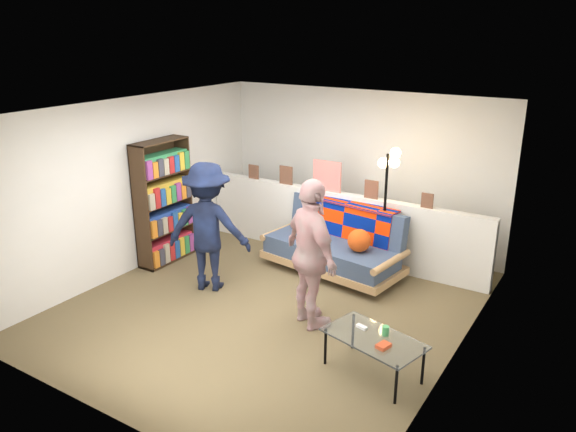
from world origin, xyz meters
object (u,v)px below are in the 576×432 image
object	(u,v)px
coffee_table	(374,340)
bookshelf	(164,206)
person_left	(208,227)
person_right	(311,255)
futon_sofa	(336,245)
floor_lamp	(388,187)

from	to	relation	value
coffee_table	bookshelf	bearing A→B (deg)	164.60
coffee_table	person_left	distance (m)	2.74
coffee_table	person_right	world-z (taller)	person_right
futon_sofa	bookshelf	distance (m)	2.52
bookshelf	floor_lamp	xyz separation A→B (m)	(2.90, 1.22, 0.43)
coffee_table	person_left	size ratio (longest dim) A/B	0.64
floor_lamp	person_right	distance (m)	1.79
person_right	person_left	bearing A→B (deg)	27.67
bookshelf	floor_lamp	distance (m)	3.18
coffee_table	person_right	bearing A→B (deg)	152.85
futon_sofa	person_right	size ratio (longest dim) A/B	1.18
futon_sofa	bookshelf	xyz separation A→B (m)	(-2.29, -0.97, 0.44)
bookshelf	coffee_table	distance (m)	3.91
coffee_table	floor_lamp	world-z (taller)	floor_lamp
futon_sofa	coffee_table	size ratio (longest dim) A/B	1.90
futon_sofa	person_right	world-z (taller)	person_right
futon_sofa	person_left	bearing A→B (deg)	-131.22
bookshelf	person_left	xyz separation A→B (m)	(1.12, -0.36, 0.01)
coffee_table	floor_lamp	size ratio (longest dim) A/B	0.61
futon_sofa	floor_lamp	xyz separation A→B (m)	(0.61, 0.26, 0.87)
person_right	bookshelf	bearing A→B (deg)	22.37
floor_lamp	futon_sofa	bearing A→B (deg)	-157.17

